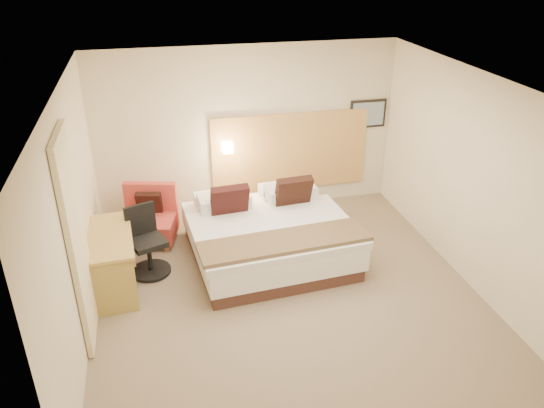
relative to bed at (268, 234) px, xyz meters
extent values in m
cube|color=#7A6852|center=(0.03, -0.92, -0.35)|extent=(4.80, 5.00, 0.02)
cube|color=white|center=(0.03, -0.92, 2.37)|extent=(4.80, 5.00, 0.02)
cube|color=beige|center=(0.03, 1.59, 1.01)|extent=(4.80, 0.02, 2.70)
cube|color=beige|center=(0.03, -3.43, 1.01)|extent=(4.80, 0.02, 2.70)
cube|color=beige|center=(-2.38, -0.92, 1.01)|extent=(0.02, 5.00, 2.70)
cube|color=beige|center=(2.44, -0.92, 1.01)|extent=(0.02, 5.00, 2.70)
cube|color=tan|center=(0.73, 1.55, 0.61)|extent=(2.60, 0.04, 1.30)
cube|color=black|center=(2.05, 1.56, 1.16)|extent=(0.62, 0.03, 0.47)
cube|color=#7890A5|center=(2.05, 1.54, 1.16)|extent=(0.54, 0.01, 0.39)
cylinder|color=silver|center=(-0.32, 1.50, 0.81)|extent=(0.02, 0.12, 0.02)
cube|color=#FAE9C3|center=(-0.32, 1.44, 0.81)|extent=(0.15, 0.15, 0.15)
cube|color=beige|center=(-2.33, -1.17, 0.88)|extent=(0.06, 0.90, 2.42)
cylinder|color=#97BCEA|center=(-0.80, 0.32, 0.35)|extent=(0.08, 0.08, 0.21)
cube|color=#372216|center=(-0.62, 0.28, 0.36)|extent=(0.15, 0.09, 0.23)
cube|color=#462823|center=(0.00, 0.00, -0.25)|extent=(2.20, 2.20, 0.19)
cube|color=white|center=(0.00, 0.00, 0.00)|extent=(2.27, 2.27, 0.32)
cube|color=white|center=(0.02, -0.30, 0.21)|extent=(2.28, 1.68, 0.11)
cube|color=white|center=(-0.57, 0.73, 0.26)|extent=(0.77, 0.46, 0.19)
cube|color=white|center=(0.44, 0.81, 0.26)|extent=(0.77, 0.46, 0.19)
cube|color=white|center=(-0.54, 0.46, 0.36)|extent=(0.77, 0.46, 0.19)
cube|color=silver|center=(0.46, 0.54, 0.36)|extent=(0.77, 0.46, 0.19)
cube|color=black|center=(-0.50, 0.25, 0.45)|extent=(0.55, 0.32, 0.54)
cube|color=black|center=(0.45, 0.33, 0.45)|extent=(0.55, 0.32, 0.54)
cube|color=#AF5D23|center=(0.06, -0.72, 0.29)|extent=(2.25, 0.75, 0.05)
cube|color=tan|center=(-2.02, 0.61, -0.30)|extent=(0.10, 0.10, 0.10)
cube|color=#9B6649|center=(-1.40, 0.45, -0.30)|extent=(0.10, 0.10, 0.10)
cube|color=#A78D4E|center=(-1.88, 1.14, -0.30)|extent=(0.10, 0.10, 0.10)
cube|color=#B27554|center=(-1.27, 0.99, -0.30)|extent=(0.10, 0.10, 0.10)
cube|color=#A5322C|center=(-1.64, 0.80, -0.10)|extent=(0.93, 0.86, 0.30)
cube|color=#BB3B32|center=(-1.57, 1.07, 0.27)|extent=(0.79, 0.31, 0.44)
cube|color=black|center=(-1.60, 0.97, 0.20)|extent=(0.41, 0.27, 0.39)
cylinder|color=white|center=(-0.71, 0.29, -0.33)|extent=(0.45, 0.45, 0.02)
cylinder|color=silver|center=(-0.71, 0.29, -0.05)|extent=(0.05, 0.05, 0.55)
cylinder|color=silver|center=(-0.71, 0.29, 0.24)|extent=(0.67, 0.67, 0.01)
cube|color=tan|center=(-2.11, -0.30, 0.41)|extent=(0.65, 1.28, 0.04)
cube|color=#A78E41|center=(-2.07, -0.88, 0.02)|extent=(0.52, 0.08, 0.73)
cube|color=#BB7949|center=(-2.15, 0.28, 0.02)|extent=(0.52, 0.08, 0.73)
cube|color=#AB6943|center=(-2.06, -0.30, 0.33)|extent=(0.54, 1.19, 0.10)
cylinder|color=black|center=(-1.65, -0.07, -0.31)|extent=(0.69, 0.69, 0.04)
cylinder|color=black|center=(-1.65, -0.07, -0.09)|extent=(0.08, 0.08, 0.41)
cube|color=black|center=(-1.65, -0.07, 0.14)|extent=(0.56, 0.56, 0.07)
cube|color=black|center=(-1.72, 0.11, 0.40)|extent=(0.40, 0.19, 0.43)
camera|label=1|loc=(-1.42, -6.34, 3.74)|focal=35.00mm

